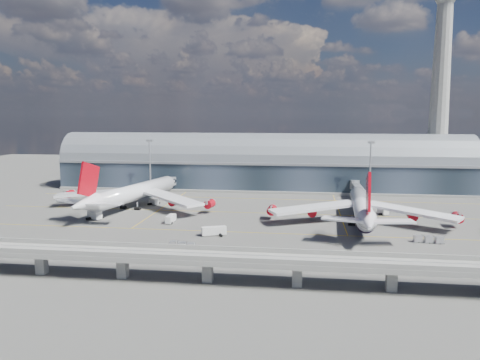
# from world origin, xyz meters

# --- Properties ---
(ground) EXTENTS (500.00, 500.00, 0.00)m
(ground) POSITION_xyz_m (0.00, 0.00, 0.00)
(ground) COLOR #474744
(ground) RESTS_ON ground
(taxi_lines) EXTENTS (200.00, 80.12, 0.01)m
(taxi_lines) POSITION_xyz_m (0.00, 22.11, 0.01)
(taxi_lines) COLOR gold
(taxi_lines) RESTS_ON ground
(terminal) EXTENTS (200.00, 30.00, 28.00)m
(terminal) POSITION_xyz_m (0.00, 77.99, 11.34)
(terminal) COLOR #1C252F
(terminal) RESTS_ON ground
(control_tower) EXTENTS (19.00, 19.00, 103.00)m
(control_tower) POSITION_xyz_m (85.00, 83.00, 51.64)
(control_tower) COLOR gray
(control_tower) RESTS_ON ground
(guideway) EXTENTS (220.00, 8.50, 7.20)m
(guideway) POSITION_xyz_m (-0.00, -55.00, 5.29)
(guideway) COLOR gray
(guideway) RESTS_ON ground
(floodlight_mast_left) EXTENTS (3.00, 0.70, 25.70)m
(floodlight_mast_left) POSITION_xyz_m (-50.00, 55.00, 13.63)
(floodlight_mast_left) COLOR gray
(floodlight_mast_left) RESTS_ON ground
(floodlight_mast_right) EXTENTS (3.00, 0.70, 25.70)m
(floodlight_mast_right) POSITION_xyz_m (50.00, 55.00, 13.63)
(floodlight_mast_right) COLOR gray
(floodlight_mast_right) RESTS_ON ground
(airliner_left) EXTENTS (67.90, 71.51, 21.93)m
(airliner_left) POSITION_xyz_m (-46.30, 21.42, 6.27)
(airliner_left) COLOR white
(airliner_left) RESTS_ON ground
(airliner_right) EXTENTS (65.55, 68.52, 21.73)m
(airliner_right) POSITION_xyz_m (40.98, 6.34, 5.64)
(airliner_right) COLOR white
(airliner_right) RESTS_ON ground
(jet_bridge_left) EXTENTS (4.40, 28.00, 7.25)m
(jet_bridge_left) POSITION_xyz_m (-42.31, 53.12, 5.18)
(jet_bridge_left) COLOR gray
(jet_bridge_left) RESTS_ON ground
(jet_bridge_right) EXTENTS (4.40, 32.00, 7.25)m
(jet_bridge_right) POSITION_xyz_m (44.59, 51.18, 5.18)
(jet_bridge_right) COLOR gray
(jet_bridge_right) RESTS_ON ground
(service_truck_0) EXTENTS (2.43, 6.41, 2.63)m
(service_truck_0) POSITION_xyz_m (-24.44, -0.25, 1.36)
(service_truck_0) COLOR silver
(service_truck_0) RESTS_ON ground
(service_truck_1) EXTENTS (5.99, 4.88, 3.17)m
(service_truck_1) POSITION_xyz_m (-52.87, 1.20, 1.60)
(service_truck_1) COLOR silver
(service_truck_1) RESTS_ON ground
(service_truck_2) EXTENTS (7.90, 4.95, 2.77)m
(service_truck_2) POSITION_xyz_m (-6.25, -15.08, 1.44)
(service_truck_2) COLOR silver
(service_truck_2) RESTS_ON ground
(service_truck_4) EXTENTS (3.84, 5.41, 2.86)m
(service_truck_4) POSITION_xyz_m (50.92, 23.32, 1.44)
(service_truck_4) COLOR silver
(service_truck_4) RESTS_ON ground
(service_truck_5) EXTENTS (5.19, 5.06, 2.53)m
(service_truck_5) POSITION_xyz_m (-40.70, 31.06, 1.30)
(service_truck_5) COLOR silver
(service_truck_5) RESTS_ON ground
(cargo_train_0) EXTENTS (8.10, 3.00, 1.77)m
(cargo_train_0) POSITION_xyz_m (-12.49, -30.33, 0.93)
(cargo_train_0) COLOR gray
(cargo_train_0) RESTS_ON ground
(cargo_train_1) EXTENTS (9.02, 4.33, 1.51)m
(cargo_train_1) POSITION_xyz_m (20.91, -36.96, 0.79)
(cargo_train_1) COLOR gray
(cargo_train_1) RESTS_ON ground
(cargo_train_2) EXTENTS (8.71, 2.73, 1.92)m
(cargo_train_2) POSITION_xyz_m (57.70, -14.91, 1.00)
(cargo_train_2) COLOR gray
(cargo_train_2) RESTS_ON ground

